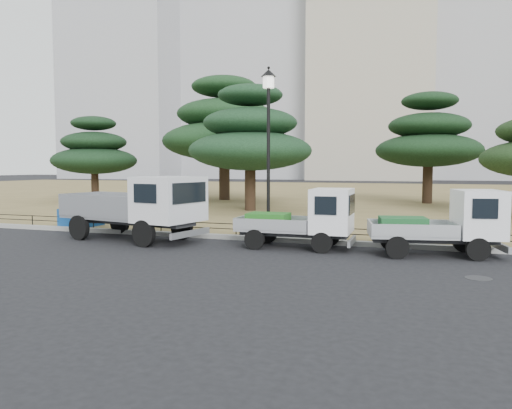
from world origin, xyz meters
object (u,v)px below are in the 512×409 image
at_px(truck_kei_rear, 445,223).
at_px(tarp_pile, 81,216).
at_px(truck_large, 138,205).
at_px(street_lamp, 268,124).
at_px(truck_kei_front, 304,219).

distance_m(truck_kei_rear, tarp_pile, 13.89).
distance_m(truck_large, tarp_pile, 4.44).
bearing_deg(street_lamp, truck_large, -158.88).
bearing_deg(truck_kei_rear, tarp_pile, 162.06).
relative_size(truck_large, tarp_pile, 3.54).
xyz_separation_m(truck_large, truck_kei_rear, (9.86, 0.36, -0.29)).
relative_size(truck_kei_front, truck_kei_rear, 0.93).
relative_size(truck_kei_rear, tarp_pile, 2.52).
relative_size(truck_kei_front, street_lamp, 0.63).
distance_m(truck_large, street_lamp, 5.25).
distance_m(street_lamp, tarp_pile, 8.80).
relative_size(truck_large, street_lamp, 0.94).
xyz_separation_m(truck_kei_rear, tarp_pile, (-13.79, 1.59, -0.40)).
xyz_separation_m(truck_large, truck_kei_front, (5.75, 0.29, -0.30)).
height_order(truck_large, tarp_pile, truck_large).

